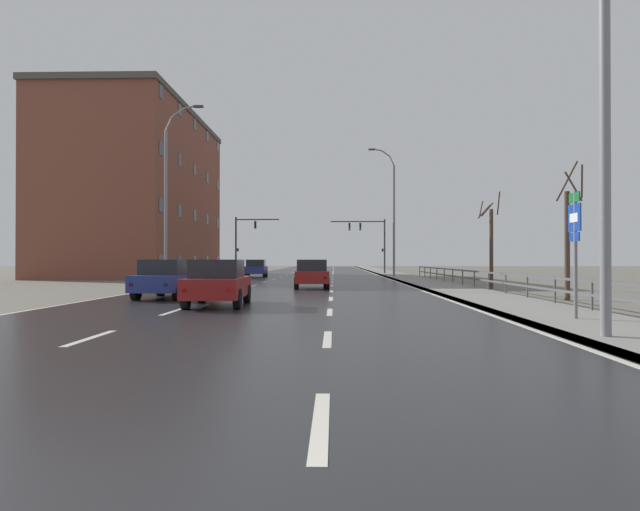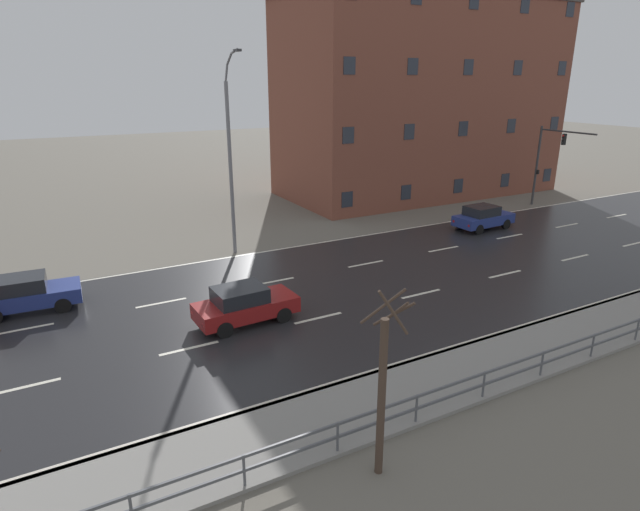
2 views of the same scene
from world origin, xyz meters
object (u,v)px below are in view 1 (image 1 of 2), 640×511
traffic_signal_right (371,236)px  car_far_left (218,282)px  traffic_signal_left (244,237)px  car_near_left (312,274)px  car_near_right (168,279)px  street_lamp_left_bank (168,197)px  highway_sign (575,239)px  street_lamp_midground (393,214)px  street_lamp_foreground (595,40)px  car_far_right (256,268)px  brick_building (140,194)px

traffic_signal_right → car_far_left: size_ratio=1.42×
traffic_signal_right → traffic_signal_left: (-13.49, -1.58, -0.18)m
car_near_left → car_near_right: bearing=-128.1°
street_lamp_left_bank → highway_sign: street_lamp_left_bank is taller
street_lamp_midground → car_near_left: bearing=-110.0°
street_lamp_foreground → car_far_right: (-11.92, 37.74, -4.93)m
car_far_right → car_near_right: 26.53m
car_near_left → highway_sign: bearing=-68.8°
street_lamp_foreground → car_near_left: street_lamp_foreground is taller
street_lamp_midground → highway_sign: 33.23m
brick_building → car_near_left: bearing=-52.0°
highway_sign → traffic_signal_right: (-1.99, 44.93, 2.05)m
street_lamp_foreground → car_near_right: size_ratio=2.82×
traffic_signal_left → car_near_right: traffic_signal_left is taller
car_near_right → car_near_left: same height
traffic_signal_left → car_near_right: size_ratio=1.45×
traffic_signal_left → car_far_left: 39.30m
street_lamp_midground → car_near_left: 18.84m
car_near_left → brick_building: bearing=125.0°
street_lamp_midground → car_far_left: street_lamp_midground is taller
traffic_signal_right → car_far_right: size_ratio=1.42×
street_lamp_left_bank → brick_building: brick_building is taller
highway_sign → car_near_left: 17.47m
street_lamp_foreground → brick_building: brick_building is taller
highway_sign → car_far_left: bearing=155.0°
car_near_left → brick_building: 29.42m
car_near_right → car_near_left: (5.45, 7.76, 0.00)m
car_far_left → car_far_right: 30.23m
car_far_right → car_near_right: (0.28, -26.52, 0.00)m
highway_sign → car_far_right: 36.99m
traffic_signal_right → car_far_right: 15.34m
car_near_right → traffic_signal_right: bearing=76.9°
car_far_left → car_near_left: (2.66, 11.31, 0.00)m
street_lamp_left_bank → car_far_left: size_ratio=2.59×
street_lamp_foreground → brick_building: (-23.77, 41.47, 2.15)m
car_far_left → brick_building: 37.62m
brick_building → highway_sign: bearing=-57.2°
traffic_signal_left → street_lamp_left_bank: bearing=-90.9°
street_lamp_left_bank → brick_building: bearing=114.2°
street_lamp_midground → traffic_signal_right: 12.01m
car_far_left → brick_building: bearing=111.2°
street_lamp_foreground → traffic_signal_left: 48.68m
traffic_signal_right → car_near_right: size_ratio=1.42×
street_lamp_left_bank → car_near_right: bearing=-72.8°
traffic_signal_left → brick_building: 11.22m
car_near_right → highway_sign: bearing=-29.8°
traffic_signal_right → traffic_signal_left: size_ratio=0.98×
highway_sign → traffic_signal_right: 45.02m
car_far_left → car_near_right: size_ratio=1.00×
car_near_right → car_far_left: bearing=-48.8°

